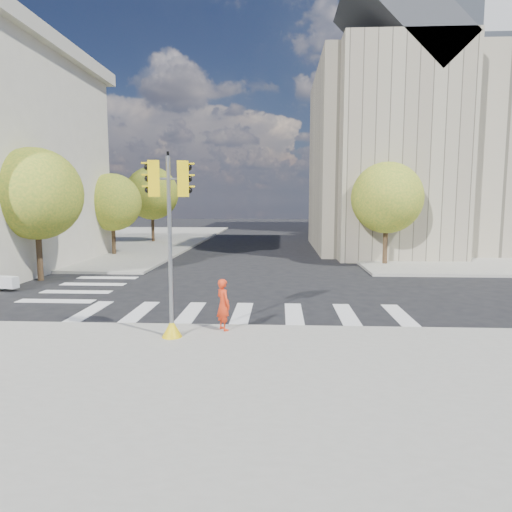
{
  "coord_description": "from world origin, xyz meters",
  "views": [
    {
      "loc": [
        1.19,
        -17.46,
        3.9
      ],
      "look_at": [
        0.42,
        -2.75,
        2.1
      ],
      "focal_mm": 32.0,
      "sensor_mm": 36.0,
      "label": 1
    }
  ],
  "objects": [
    {
      "name": "tree_re_mid",
      "position": [
        7.5,
        22.0,
        4.35
      ],
      "size": [
        4.6,
        4.6,
        6.66
      ],
      "color": "#382616",
      "rests_on": "ground"
    },
    {
      "name": "ground",
      "position": [
        0.0,
        0.0,
        0.0
      ],
      "size": [
        160.0,
        160.0,
        0.0
      ],
      "primitive_type": "plane",
      "color": "black",
      "rests_on": "ground"
    },
    {
      "name": "traffic_signal",
      "position": [
        -1.77,
        -5.36,
        2.3
      ],
      "size": [
        1.08,
        0.56,
        5.03
      ],
      "rotation": [
        0.0,
        0.0,
        0.23
      ],
      "color": "#DDB90B",
      "rests_on": "sidewalk_near"
    },
    {
      "name": "lamp_far",
      "position": [
        8.0,
        28.0,
        4.58
      ],
      "size": [
        0.35,
        0.18,
        8.11
      ],
      "color": "black",
      "rests_on": "sidewalk_far_right"
    },
    {
      "name": "tree_lw_far",
      "position": [
        -10.5,
        24.0,
        4.54
      ],
      "size": [
        4.8,
        4.8,
        6.95
      ],
      "color": "#382616",
      "rests_on": "ground"
    },
    {
      "name": "photographer",
      "position": [
        -0.43,
        -4.6,
        0.9
      ],
      "size": [
        0.62,
        0.66,
        1.51
      ],
      "primitive_type": "imported",
      "rotation": [
        0.0,
        0.0,
        2.21
      ],
      "color": "red",
      "rests_on": "sidewalk_near"
    },
    {
      "name": "civic_building",
      "position": [
        15.59,
        19.12,
        7.26
      ],
      "size": [
        26.0,
        16.0,
        19.39
      ],
      "color": "gray",
      "rests_on": "ground"
    },
    {
      "name": "tree_re_near",
      "position": [
        7.5,
        10.0,
        4.05
      ],
      "size": [
        4.2,
        4.2,
        6.16
      ],
      "color": "#382616",
      "rests_on": "ground"
    },
    {
      "name": "office_tower",
      "position": [
        22.0,
        42.0,
        15.0
      ],
      "size": [
        20.0,
        18.0,
        30.0
      ],
      "primitive_type": "cube",
      "color": "#9EA0A3",
      "rests_on": "ground"
    },
    {
      "name": "tree_lw_near",
      "position": [
        -10.5,
        4.0,
        4.2
      ],
      "size": [
        4.4,
        4.4,
        6.41
      ],
      "color": "#382616",
      "rests_on": "ground"
    },
    {
      "name": "sidewalk_far_left",
      "position": [
        -20.0,
        26.0,
        0.07
      ],
      "size": [
        28.0,
        40.0,
        0.15
      ],
      "primitive_type": "cube",
      "color": "gray",
      "rests_on": "ground"
    },
    {
      "name": "tree_re_far",
      "position": [
        7.5,
        34.0,
        3.87
      ],
      "size": [
        4.0,
        4.0,
        5.88
      ],
      "color": "#382616",
      "rests_on": "ground"
    },
    {
      "name": "tree_lw_mid",
      "position": [
        -10.5,
        14.0,
        3.76
      ],
      "size": [
        4.0,
        4.0,
        5.77
      ],
      "color": "#382616",
      "rests_on": "ground"
    },
    {
      "name": "sidewalk_far_right",
      "position": [
        20.0,
        26.0,
        0.07
      ],
      "size": [
        28.0,
        40.0,
        0.15
      ],
      "primitive_type": "cube",
      "color": "gray",
      "rests_on": "ground"
    },
    {
      "name": "sidewalk_near",
      "position": [
        0.0,
        -11.0,
        0.07
      ],
      "size": [
        30.0,
        14.0,
        0.15
      ],
      "primitive_type": "cube",
      "color": "gray",
      "rests_on": "ground"
    },
    {
      "name": "lamp_near",
      "position": [
        8.0,
        14.0,
        4.58
      ],
      "size": [
        0.35,
        0.18,
        8.11
      ],
      "color": "black",
      "rests_on": "sidewalk_far_right"
    }
  ]
}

